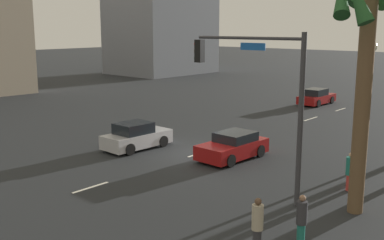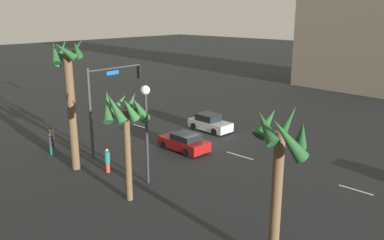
# 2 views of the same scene
# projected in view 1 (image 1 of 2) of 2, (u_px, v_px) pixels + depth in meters

# --- Properties ---
(ground_plane) EXTENTS (220.00, 220.00, 0.00)m
(ground_plane) POSITION_uv_depth(u_px,v_px,m) (199.00, 154.00, 25.08)
(ground_plane) COLOR #232628
(lane_stripe_0) EXTENTS (1.87, 0.14, 0.01)m
(lane_stripe_0) POSITION_uv_depth(u_px,v_px,m) (340.00, 110.00, 38.37)
(lane_stripe_0) COLOR silver
(lane_stripe_0) RESTS_ON ground_plane
(lane_stripe_1) EXTENTS (2.05, 0.14, 0.01)m
(lane_stripe_1) POSITION_uv_depth(u_px,v_px,m) (311.00, 119.00, 34.51)
(lane_stripe_1) COLOR silver
(lane_stripe_1) RESTS_ON ground_plane
(lane_stripe_2) EXTENTS (2.37, 0.14, 0.01)m
(lane_stripe_2) POSITION_uv_depth(u_px,v_px,m) (245.00, 139.00, 28.23)
(lane_stripe_2) COLOR silver
(lane_stripe_2) RESTS_ON ground_plane
(lane_stripe_3) EXTENTS (1.80, 0.14, 0.01)m
(lane_stripe_3) POSITION_uv_depth(u_px,v_px,m) (199.00, 154.00, 25.06)
(lane_stripe_3) COLOR silver
(lane_stripe_3) RESTS_ON ground_plane
(lane_stripe_4) EXTENTS (1.83, 0.14, 0.01)m
(lane_stripe_4) POSITION_uv_depth(u_px,v_px,m) (91.00, 187.00, 19.79)
(lane_stripe_4) COLOR silver
(lane_stripe_4) RESTS_ON ground_plane
(car_0) EXTENTS (4.06, 2.06, 1.36)m
(car_0) POSITION_uv_depth(u_px,v_px,m) (233.00, 146.00, 24.05)
(car_0) COLOR maroon
(car_0) RESTS_ON ground_plane
(car_1) EXTENTS (4.16, 1.86, 1.40)m
(car_1) POSITION_uv_depth(u_px,v_px,m) (316.00, 97.00, 40.80)
(car_1) COLOR maroon
(car_1) RESTS_ON ground_plane
(car_2) EXTENTS (3.99, 1.95, 1.50)m
(car_2) POSITION_uv_depth(u_px,v_px,m) (136.00, 137.00, 26.02)
(car_2) COLOR #B7B7BC
(car_2) RESTS_ON ground_plane
(traffic_signal) EXTENTS (0.45, 5.11, 6.53)m
(traffic_signal) POSITION_uv_depth(u_px,v_px,m) (262.00, 87.00, 17.97)
(traffic_signal) COLOR #38383D
(traffic_signal) RESTS_ON ground_plane
(streetlamp) EXTENTS (0.56, 0.56, 6.11)m
(streetlamp) POSITION_uv_depth(u_px,v_px,m) (369.00, 80.00, 21.43)
(streetlamp) COLOR #2D2D33
(streetlamp) RESTS_ON ground_plane
(pedestrian_0) EXTENTS (0.41, 0.41, 1.72)m
(pedestrian_0) POSITION_uv_depth(u_px,v_px,m) (257.00, 224.00, 13.98)
(pedestrian_0) COLOR #333338
(pedestrian_0) RESTS_ON ground_plane
(pedestrian_1) EXTENTS (0.52, 0.52, 1.64)m
(pedestrian_1) POSITION_uv_depth(u_px,v_px,m) (350.00, 171.00, 19.28)
(pedestrian_1) COLOR #BF3833
(pedestrian_1) RESTS_ON ground_plane
(pedestrian_2) EXTENTS (0.46, 0.46, 1.64)m
(pedestrian_2) POSITION_uv_depth(u_px,v_px,m) (302.00, 219.00, 14.46)
(pedestrian_2) COLOR #1E7266
(pedestrian_2) RESTS_ON ground_plane
(palm_tree_2) EXTENTS (2.55, 2.65, 8.71)m
(palm_tree_2) POSITION_uv_depth(u_px,v_px,m) (364.00, 52.00, 16.02)
(palm_tree_2) COLOR brown
(palm_tree_2) RESTS_ON ground_plane
(building_1) EXTENTS (13.61, 10.92, 14.31)m
(building_1) POSITION_uv_depth(u_px,v_px,m) (161.00, 23.00, 67.40)
(building_1) COLOR slate
(building_1) RESTS_ON ground_plane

